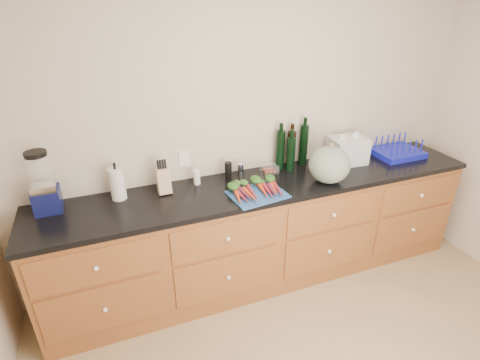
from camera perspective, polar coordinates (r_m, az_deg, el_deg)
name	(u,v)px	position (r m, az deg, el deg)	size (l,w,h in m)	color
wall_back	(252,128)	(3.15, 1.85, 7.97)	(4.10, 0.05, 2.60)	beige
cabinets	(265,233)	(3.26, 3.88, -8.11)	(3.60, 0.64, 0.90)	brown
countertop	(267,185)	(3.02, 4.12, -0.75)	(3.64, 0.62, 0.04)	black
cutting_board	(257,194)	(2.83, 2.67, -2.20)	(0.41, 0.31, 0.01)	#264F8E
carrots	(255,188)	(2.85, 2.33, -1.29)	(0.39, 0.29, 0.06)	#D34218
squash	(329,165)	(3.05, 13.45, 2.27)	(0.33, 0.33, 0.29)	slate
blender_appliance	(44,186)	(2.87, -27.75, -0.80)	(0.18, 0.18, 0.44)	#0E1243
paper_towel	(117,184)	(2.87, -18.18, -0.57)	(0.11, 0.11, 0.24)	silver
knife_block	(164,181)	(2.88, -11.56, -0.10)	(0.10, 0.10, 0.19)	tan
grinder_salt	(197,177)	(2.98, -6.60, 0.42)	(0.05, 0.05, 0.12)	silver
grinder_pepper	(228,171)	(3.04, -1.79, 1.42)	(0.06, 0.06, 0.14)	black
canister_chrome	(240,170)	(3.08, 0.07, 1.48)	(0.05, 0.05, 0.12)	silver
tomato_box	(269,169)	(3.18, 4.49, 1.69)	(0.13, 0.11, 0.06)	white
bottles	(292,149)	(3.25, 7.87, 4.66)	(0.30, 0.15, 0.36)	black
grocery_bag	(347,150)	(3.47, 16.01, 4.40)	(0.31, 0.25, 0.23)	white
dish_rack	(397,151)	(3.80, 22.82, 4.08)	(0.43, 0.34, 0.17)	#141AB2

